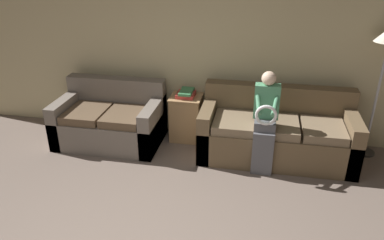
# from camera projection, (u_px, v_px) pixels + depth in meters

# --- Properties ---
(wall_back) EXTENTS (7.18, 0.06, 2.55)m
(wall_back) POSITION_uv_depth(u_px,v_px,m) (191.00, 47.00, 5.11)
(wall_back) COLOR #C6B789
(wall_back) RESTS_ON ground_plane
(couch_main) EXTENTS (1.95, 0.87, 0.88)m
(couch_main) POSITION_uv_depth(u_px,v_px,m) (276.00, 133.00, 4.85)
(couch_main) COLOR brown
(couch_main) RESTS_ON ground_plane
(couch_side) EXTENTS (1.42, 0.88, 0.84)m
(couch_side) POSITION_uv_depth(u_px,v_px,m) (111.00, 121.00, 5.23)
(couch_side) COLOR #70665B
(couch_side) RESTS_ON ground_plane
(child_left_seated) EXTENTS (0.30, 0.37, 1.23)m
(child_left_seated) POSITION_uv_depth(u_px,v_px,m) (265.00, 119.00, 4.41)
(child_left_seated) COLOR #56565B
(child_left_seated) RESTS_ON ground_plane
(side_shelf) EXTENTS (0.44, 0.41, 0.64)m
(side_shelf) POSITION_uv_depth(u_px,v_px,m) (186.00, 117.00, 5.29)
(side_shelf) COLOR #9E7A51
(side_shelf) RESTS_ON ground_plane
(book_stack) EXTENTS (0.24, 0.31, 0.09)m
(book_stack) POSITION_uv_depth(u_px,v_px,m) (186.00, 94.00, 5.14)
(book_stack) COLOR #BC3833
(book_stack) RESTS_ON side_shelf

